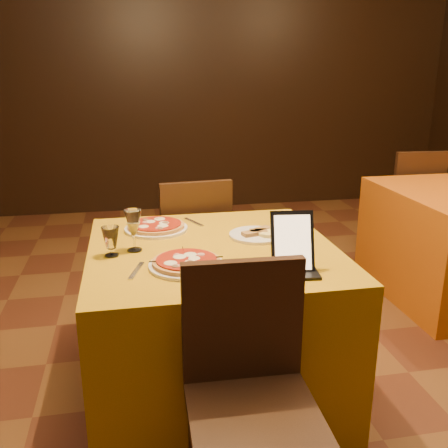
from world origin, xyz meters
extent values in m
cube|color=#5E2D19|center=(0.00, 0.00, -0.01)|extent=(6.00, 7.00, 0.01)
cube|color=black|center=(0.00, 3.50, 1.40)|extent=(6.00, 0.01, 2.80)
cube|color=#B9860B|center=(-0.28, 0.05, 0.38)|extent=(1.10, 1.10, 0.75)
cylinder|color=white|center=(-0.42, -0.17, 0.76)|extent=(0.31, 0.31, 0.01)
cylinder|color=#AD4C23|center=(-0.42, -0.17, 0.77)|extent=(0.28, 0.28, 0.02)
cylinder|color=white|center=(-0.51, 0.35, 0.76)|extent=(0.31, 0.31, 0.01)
cylinder|color=#AD4C23|center=(-0.51, 0.35, 0.77)|extent=(0.28, 0.28, 0.02)
cylinder|color=white|center=(-0.05, 0.16, 0.76)|extent=(0.26, 0.26, 0.01)
cylinder|color=olive|center=(-0.05, 0.16, 0.77)|extent=(0.16, 0.16, 0.02)
cube|color=black|center=(-0.02, -0.28, 0.87)|extent=(0.18, 0.12, 0.23)
cube|color=#AFAEB5|center=(-0.29, -0.18, 0.75)|extent=(0.05, 0.24, 0.01)
cube|color=silver|center=(-0.62, -0.18, 0.75)|extent=(0.07, 0.17, 0.01)
cube|color=#ADAEB4|center=(-0.31, 0.44, 0.75)|extent=(0.09, 0.17, 0.01)
camera|label=1|loc=(-0.63, -2.04, 1.51)|focal=40.00mm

